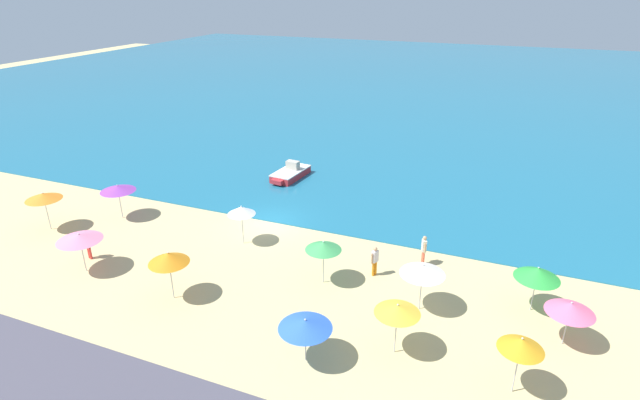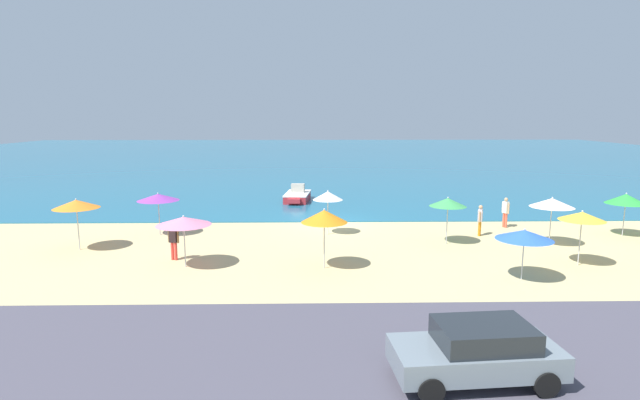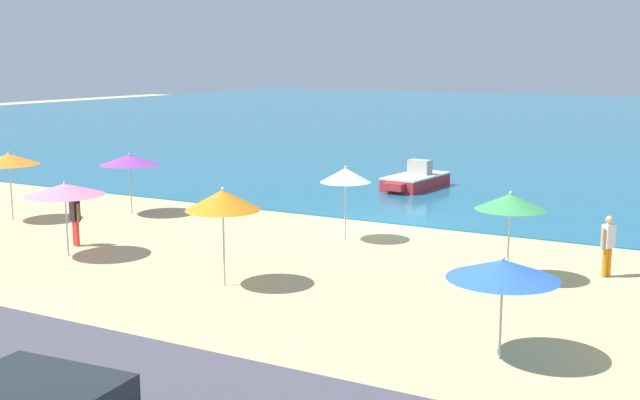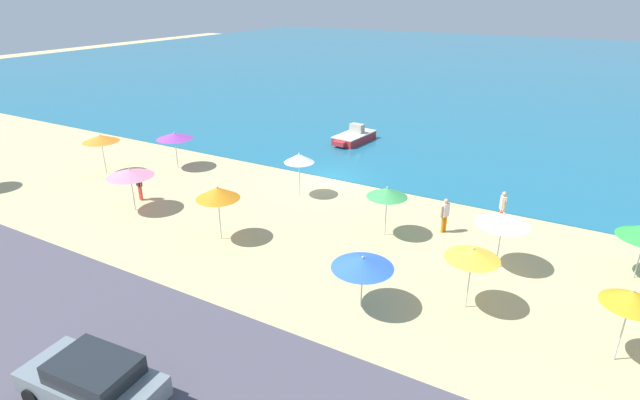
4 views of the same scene
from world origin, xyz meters
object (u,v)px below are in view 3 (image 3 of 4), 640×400
object	(u,v)px
beach_umbrella_4	(510,202)
skiff_nearshore	(416,180)
beach_umbrella_3	(223,200)
beach_umbrella_9	(345,175)
beach_umbrella_11	(9,159)
beach_umbrella_7	(65,190)
bather_2	(608,243)
beach_umbrella_6	(503,269)
bather_0	(75,216)
beach_umbrella_10	(130,160)

from	to	relation	value
beach_umbrella_4	skiff_nearshore	xyz separation A→B (m)	(-8.19, 13.38, -1.79)
beach_umbrella_3	beach_umbrella_9	world-z (taller)	beach_umbrella_3
beach_umbrella_4	beach_umbrella_9	xyz separation A→B (m)	(-6.19, 2.23, 0.01)
beach_umbrella_11	beach_umbrella_7	bearing A→B (deg)	-26.63
bather_2	beach_umbrella_11	bearing A→B (deg)	-173.16
beach_umbrella_9	skiff_nearshore	distance (m)	11.48
beach_umbrella_3	beach_umbrella_6	world-z (taller)	beach_umbrella_3
beach_umbrella_11	bather_0	xyz separation A→B (m)	(5.27, -1.92, -1.35)
bather_0	beach_umbrella_7	bearing A→B (deg)	-54.64
beach_umbrella_9	beach_umbrella_7	bearing A→B (deg)	-137.22
beach_umbrella_10	bather_0	bearing A→B (deg)	-66.86
beach_umbrella_6	skiff_nearshore	world-z (taller)	beach_umbrella_6
beach_umbrella_3	bather_2	world-z (taller)	beach_umbrella_3
beach_umbrella_9	beach_umbrella_11	xyz separation A→B (m)	(-12.64, -3.05, 0.10)
bather_0	beach_umbrella_3	bearing A→B (deg)	-11.75
beach_umbrella_9	bather_0	size ratio (longest dim) A/B	1.45
beach_umbrella_10	beach_umbrella_9	bearing A→B (deg)	-0.55
beach_umbrella_6	beach_umbrella_7	size ratio (longest dim) A/B	0.94
beach_umbrella_4	skiff_nearshore	world-z (taller)	beach_umbrella_4
beach_umbrella_6	bather_2	bearing A→B (deg)	83.85
beach_umbrella_11	bather_0	bearing A→B (deg)	-20.04
beach_umbrella_3	bather_2	distance (m)	10.78
beach_umbrella_10	skiff_nearshore	world-z (taller)	beach_umbrella_10
beach_umbrella_7	bather_0	size ratio (longest dim) A/B	1.38
beach_umbrella_3	bather_2	size ratio (longest dim) A/B	1.54
beach_umbrella_7	beach_umbrella_10	size ratio (longest dim) A/B	1.00
beach_umbrella_3	bather_0	xyz separation A→B (m)	(-6.98, 1.45, -1.36)
beach_umbrella_4	beach_umbrella_9	bearing A→B (deg)	160.20
beach_umbrella_3	skiff_nearshore	size ratio (longest dim) A/B	0.63
beach_umbrella_4	beach_umbrella_6	size ratio (longest dim) A/B	1.10
beach_umbrella_3	skiff_nearshore	xyz separation A→B (m)	(-1.61, 17.58, -1.92)
beach_umbrella_4	beach_umbrella_7	xyz separation A→B (m)	(-12.77, -3.86, -0.12)
beach_umbrella_6	beach_umbrella_11	bearing A→B (deg)	166.01
beach_umbrella_7	beach_umbrella_6	bearing A→B (deg)	-8.09
bather_0	beach_umbrella_6	bearing A→B (deg)	-11.79
beach_umbrella_3	beach_umbrella_9	bearing A→B (deg)	86.55
beach_umbrella_6	skiff_nearshore	xyz separation A→B (m)	(-9.71, 19.27, -1.47)
beach_umbrella_6	beach_umbrella_7	distance (m)	14.43
beach_umbrella_6	beach_umbrella_4	bearing A→B (deg)	104.47
beach_umbrella_6	beach_umbrella_10	bearing A→B (deg)	154.54
bather_0	bather_2	bearing A→B (deg)	15.67
beach_umbrella_7	beach_umbrella_11	xyz separation A→B (m)	(-6.06, 3.04, 0.24)
beach_umbrella_4	beach_umbrella_9	world-z (taller)	beach_umbrella_9
beach_umbrella_9	bather_2	bearing A→B (deg)	-3.42
bather_2	skiff_nearshore	bearing A→B (deg)	132.07
beach_umbrella_6	beach_umbrella_9	distance (m)	11.20
beach_umbrella_6	bather_2	distance (m)	7.70
beach_umbrella_9	beach_umbrella_10	xyz separation A→B (m)	(-9.53, 0.09, -0.07)
beach_umbrella_6	beach_umbrella_11	world-z (taller)	beach_umbrella_11
skiff_nearshore	beach_umbrella_11	bearing A→B (deg)	-126.83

